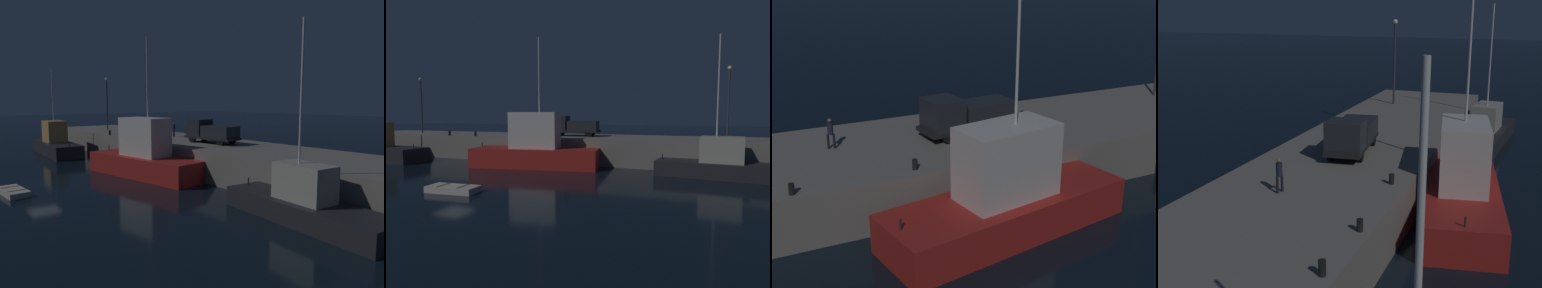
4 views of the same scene
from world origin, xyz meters
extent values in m
plane|color=black|center=(0.00, 0.00, 0.00)|extent=(320.00, 320.00, 0.00)
cube|color=gray|center=(0.00, 15.98, 1.38)|extent=(57.47, 9.92, 2.76)
cube|color=#232328|center=(20.08, 9.17, 0.63)|extent=(11.04, 4.20, 1.27)
cube|color=#ADA899|center=(20.01, 9.17, 2.36)|extent=(3.55, 2.27, 2.19)
cylinder|color=silver|center=(19.58, 9.22, 7.67)|extent=(0.14, 0.14, 8.42)
cylinder|color=#262626|center=(15.14, 9.64, 1.52)|extent=(0.10, 0.10, 0.50)
cylinder|color=#262626|center=(-11.11, 6.35, 1.88)|extent=(0.10, 0.10, 0.50)
cube|color=red|center=(2.72, 8.71, 0.97)|extent=(13.26, 6.13, 1.93)
cube|color=silver|center=(2.68, 8.70, 3.74)|extent=(5.11, 3.35, 3.62)
cylinder|color=silver|center=(3.14, 8.78, 9.24)|extent=(0.14, 0.14, 7.38)
cylinder|color=#262626|center=(-3.07, 7.72, 2.18)|extent=(0.10, 0.10, 0.50)
cube|color=beige|center=(2.59, -2.94, 0.22)|extent=(3.62, 1.79, 0.43)
cube|color=olive|center=(1.82, -3.01, 0.45)|extent=(0.19, 1.35, 0.04)
cube|color=olive|center=(3.35, -2.88, 0.45)|extent=(0.19, 1.35, 0.04)
cylinder|color=#38383D|center=(-18.90, 15.06, 6.47)|extent=(0.20, 0.20, 7.42)
sphere|color=#F9EFCC|center=(-18.90, 15.06, 10.36)|extent=(0.44, 0.44, 0.44)
cylinder|color=#38383D|center=(21.05, 17.91, 6.42)|extent=(0.20, 0.20, 7.33)
sphere|color=#F9EFCC|center=(21.05, 17.91, 10.27)|extent=(0.44, 0.44, 0.44)
cylinder|color=black|center=(2.36, 14.73, 3.21)|extent=(0.93, 0.38, 0.90)
cylinder|color=black|center=(2.15, 16.54, 3.21)|extent=(0.93, 0.38, 0.90)
cylinder|color=black|center=(6.20, 15.17, 3.21)|extent=(0.93, 0.38, 0.90)
cylinder|color=black|center=(5.99, 16.99, 3.21)|extent=(0.93, 0.38, 0.90)
cube|color=black|center=(4.17, 15.86, 3.34)|extent=(6.25, 2.86, 0.25)
cube|color=#23282D|center=(2.37, 15.65, 4.32)|extent=(2.17, 2.39, 1.72)
cube|color=#23282D|center=(5.25, 15.98, 4.03)|extent=(3.73, 2.57, 1.15)
cylinder|color=black|center=(-4.08, 16.82, 3.18)|extent=(0.14, 0.14, 0.84)
cylinder|color=black|center=(-3.77, 16.73, 3.18)|extent=(0.14, 0.14, 0.84)
cylinder|color=#1E2333|center=(-3.92, 16.78, 3.94)|extent=(0.40, 0.40, 0.69)
sphere|color=#8C664C|center=(-3.92, 16.78, 4.41)|extent=(0.20, 0.20, 0.20)
cylinder|color=black|center=(-0.80, 11.89, 3.04)|extent=(0.28, 0.28, 0.55)
cylinder|color=black|center=(-6.89, 11.52, 3.03)|extent=(0.28, 0.28, 0.54)
cylinder|color=black|center=(-10.80, 11.53, 3.06)|extent=(0.28, 0.28, 0.60)
camera|label=1|loc=(32.43, -9.01, 7.14)|focal=34.08mm
camera|label=2|loc=(18.09, -20.01, 5.17)|focal=29.97mm
camera|label=3|loc=(-9.37, -11.69, 13.13)|focal=49.95mm
camera|label=4|loc=(-25.73, 4.98, 11.89)|focal=48.93mm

